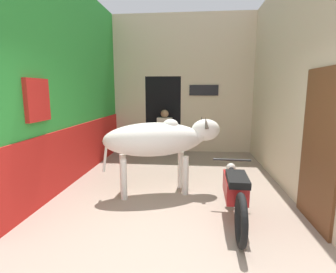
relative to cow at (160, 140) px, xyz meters
The scene contains 8 objects.
ground_plane 2.06m from the cow, 82.91° to the right, with size 30.00×30.00×0.00m, color gray.
wall_left_shopfront 2.24m from the cow, 158.48° to the left, with size 0.25×5.12×3.96m.
wall_back_with_doorway 3.64m from the cow, 89.69° to the left, with size 4.05×0.93×3.96m.
wall_right_with_door 2.63m from the cow, 16.85° to the left, with size 0.22×5.12×3.96m.
cow is the anchor object (origin of this frame).
motorcycle_near 1.57m from the cow, 37.66° to the right, with size 0.58×1.92×0.76m.
shopkeeper_seated 2.94m from the cow, 94.91° to the left, with size 0.43×0.34×1.27m.
plastic_stool 3.14m from the cow, 101.91° to the left, with size 0.35×0.35×0.47m.
Camera 1 is at (0.36, -2.62, 1.80)m, focal length 28.00 mm.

